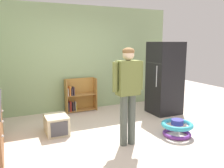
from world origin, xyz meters
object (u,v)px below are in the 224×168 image
object	(u,v)px
refrigerator	(165,78)
baby_walker	(177,128)
bookshelf	(78,97)
pet_carrier	(56,125)
standing_person	(128,88)

from	to	relation	value
refrigerator	baby_walker	bearing A→B (deg)	-117.11
bookshelf	pet_carrier	xyz separation A→B (m)	(-0.85, -1.32, -0.19)
standing_person	refrigerator	bearing A→B (deg)	36.45
baby_walker	pet_carrier	size ratio (longest dim) A/B	1.09
refrigerator	standing_person	bearing A→B (deg)	-143.55
standing_person	pet_carrier	xyz separation A→B (m)	(-1.03, 1.02, -0.83)
refrigerator	standing_person	size ratio (longest dim) A/B	1.06
standing_person	pet_carrier	distance (m)	1.67
refrigerator	pet_carrier	size ratio (longest dim) A/B	3.22
bookshelf	pet_carrier	bearing A→B (deg)	-122.65
baby_walker	pet_carrier	bearing A→B (deg)	152.57
bookshelf	standing_person	distance (m)	2.44
bookshelf	pet_carrier	size ratio (longest dim) A/B	1.54
standing_person	baby_walker	xyz separation A→B (m)	(1.05, -0.05, -0.85)
standing_person	pet_carrier	bearing A→B (deg)	135.03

